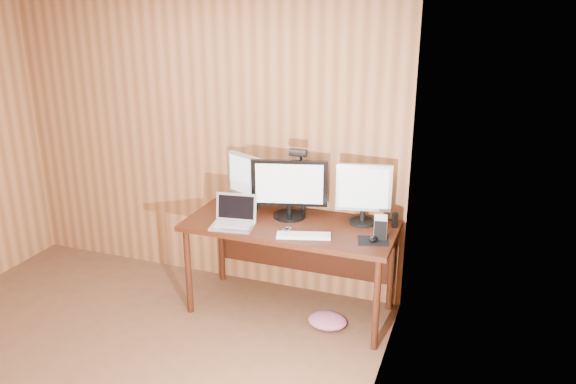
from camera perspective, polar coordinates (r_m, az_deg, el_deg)
The scene contains 14 objects.
room_shell at distance 3.27m, azimuth -25.60°, elevation -2.95°, with size 4.00×4.00×4.00m.
desk at distance 4.38m, azimuth 0.54°, elevation -4.35°, with size 1.60×0.70×0.75m.
monitor_center at distance 4.31m, azimuth 0.14°, elevation 0.43°, with size 0.58×0.26×0.46m.
monitor_left at distance 4.51m, azimuth -4.27°, elevation 1.25°, with size 0.37×0.21×0.45m.
monitor_right at distance 4.22m, azimuth 7.69°, elevation -0.00°, with size 0.41×0.20×0.47m.
laptop at distance 4.24m, azimuth -5.48°, elevation -2.63°, with size 0.35×0.29×0.23m.
keyboard at distance 4.04m, azimuth 1.59°, elevation -4.43°, with size 0.41×0.22×0.02m.
mousepad at distance 4.01m, azimuth 8.64°, elevation -4.94°, with size 0.21×0.17×0.00m, color black.
mouse at distance 4.00m, azimuth 8.65°, elevation -4.68°, with size 0.06×0.10×0.03m, color black.
hard_drive at distance 4.06m, azimuth 9.37°, elevation -3.55°, with size 0.11×0.15×0.15m.
phone at distance 4.14m, azimuth -0.16°, elevation -3.86°, with size 0.04×0.09×0.01m.
speaker at distance 4.26m, azimuth 10.80°, elevation -2.82°, with size 0.05×0.05×0.11m, color black.
desk_lamp at distance 4.36m, azimuth 1.29°, elevation 2.26°, with size 0.13×0.19×0.58m.
fabric_pile at distance 4.39m, azimuth 4.02°, elevation -12.92°, with size 0.30×0.25×0.10m, color #B5577A, non-canonical shape.
Camera 1 is at (2.25, -2.09, 2.38)m, focal length 35.00 mm.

